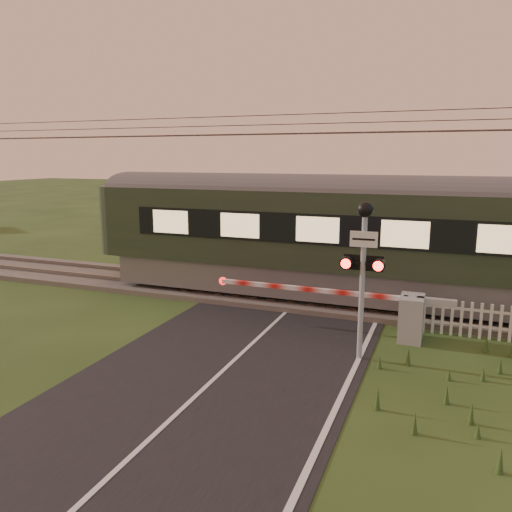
% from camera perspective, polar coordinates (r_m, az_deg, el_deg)
% --- Properties ---
extents(ground, '(160.00, 160.00, 0.00)m').
position_cam_1_polar(ground, '(11.43, -4.25, -13.45)').
color(ground, '#243916').
rests_on(ground, ground).
extents(road, '(6.00, 140.00, 0.03)m').
position_cam_1_polar(road, '(11.23, -4.70, -13.87)').
color(road, black).
rests_on(road, ground).
extents(track_bed, '(140.00, 3.40, 0.39)m').
position_cam_1_polar(track_bed, '(17.14, 5.13, -4.71)').
color(track_bed, '#47423D').
rests_on(track_bed, ground).
extents(overhead_wires, '(120.00, 0.62, 0.62)m').
position_cam_1_polar(overhead_wires, '(16.50, 5.48, 14.54)').
color(overhead_wires, black).
rests_on(overhead_wires, ground).
extents(boom_gate, '(6.67, 0.92, 1.23)m').
position_cam_1_polar(boom_gate, '(13.84, 16.22, -6.44)').
color(boom_gate, gray).
rests_on(boom_gate, ground).
extents(crossing_signal, '(0.96, 0.37, 3.78)m').
position_cam_1_polar(crossing_signal, '(11.76, 12.18, 0.38)').
color(crossing_signal, gray).
rests_on(crossing_signal, ground).
extents(picket_fence, '(3.83, 0.08, 0.98)m').
position_cam_1_polar(picket_fence, '(14.62, 23.84, -6.73)').
color(picket_fence, silver).
rests_on(picket_fence, ground).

